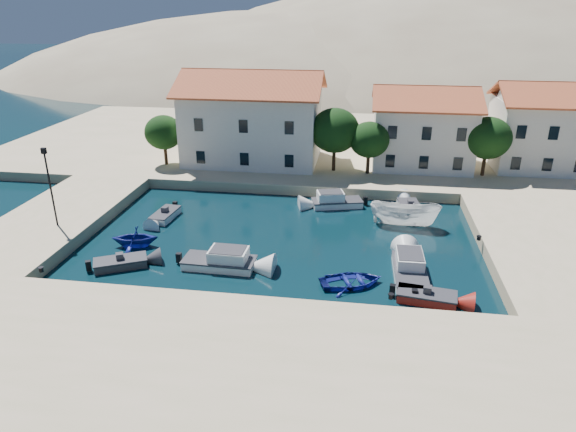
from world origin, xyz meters
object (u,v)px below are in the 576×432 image
object	(u,v)px
building_left	(253,116)
boat_east	(404,225)
cabin_cruiser_east	(410,270)
lamppost	(49,180)
rowboat_south	(351,285)
building_mid	(423,126)
cabin_cruiser_south	(219,261)
building_right	(541,125)

from	to	relation	value
building_left	boat_east	size ratio (longest dim) A/B	2.56
building_left	cabin_cruiser_east	xyz separation A→B (m)	(15.48, -22.51, -5.46)
lamppost	building_left	bearing A→B (deg)	60.10
building_left	cabin_cruiser_east	size ratio (longest dim) A/B	2.78
lamppost	boat_east	size ratio (longest dim) A/B	1.08
rowboat_south	boat_east	world-z (taller)	boat_east
lamppost	building_mid	bearing A→B (deg)	35.45
lamppost	rowboat_south	size ratio (longest dim) A/B	1.50
lamppost	cabin_cruiser_south	size ratio (longest dim) A/B	1.22
lamppost	rowboat_south	distance (m)	23.97
rowboat_south	cabin_cruiser_east	bearing A→B (deg)	-86.43
building_right	cabin_cruiser_east	world-z (taller)	building_right
rowboat_south	cabin_cruiser_east	distance (m)	4.23
building_left	cabin_cruiser_east	bearing A→B (deg)	-55.47
building_left	building_right	size ratio (longest dim) A/B	1.56
building_right	rowboat_south	distance (m)	32.45
cabin_cruiser_south	lamppost	bearing A→B (deg)	169.21
building_left	cabin_cruiser_east	world-z (taller)	building_left
building_left	building_mid	world-z (taller)	building_left
building_mid	building_left	bearing A→B (deg)	-176.82
building_mid	lamppost	world-z (taller)	building_mid
cabin_cruiser_east	boat_east	bearing A→B (deg)	-2.14
building_right	cabin_cruiser_east	size ratio (longest dim) A/B	1.79
building_mid	lamppost	bearing A→B (deg)	-144.55
cabin_cruiser_south	boat_east	bearing A→B (deg)	36.66
cabin_cruiser_south	rowboat_south	distance (m)	9.31
rowboat_south	cabin_cruiser_east	xyz separation A→B (m)	(3.87, 1.66, 0.48)
cabin_cruiser_south	rowboat_south	size ratio (longest dim) A/B	1.23
building_right	lamppost	world-z (taller)	building_right
cabin_cruiser_east	building_right	bearing A→B (deg)	-31.85
rowboat_south	boat_east	xyz separation A→B (m)	(4.01, 10.44, 0.00)
building_right	boat_east	world-z (taller)	building_right
boat_east	cabin_cruiser_east	bearing A→B (deg)	-173.97
cabin_cruiser_south	boat_east	size ratio (longest dim) A/B	0.89
building_left	building_mid	distance (m)	18.04
building_mid	building_right	distance (m)	12.04
cabin_cruiser_south	boat_east	xyz separation A→B (m)	(13.23, 9.31, -0.48)
lamppost	boat_east	world-z (taller)	lamppost
lamppost	cabin_cruiser_east	distance (m)	27.43
boat_east	lamppost	bearing A→B (deg)	109.97
building_mid	rowboat_south	world-z (taller)	building_mid
lamppost	boat_east	distance (m)	28.24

